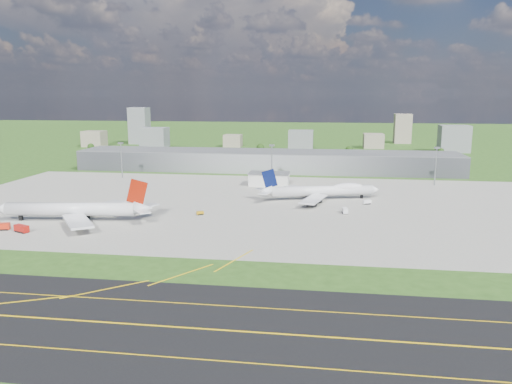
# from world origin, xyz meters

# --- Properties ---
(ground) EXTENTS (1400.00, 1400.00, 0.00)m
(ground) POSITION_xyz_m (0.00, 150.00, 0.00)
(ground) COLOR #2B4F18
(ground) RESTS_ON ground
(taxiway) EXTENTS (1400.00, 60.00, 0.06)m
(taxiway) POSITION_xyz_m (0.00, -110.00, 0.03)
(taxiway) COLOR black
(taxiway) RESTS_ON ground
(apron) EXTENTS (360.00, 190.00, 0.08)m
(apron) POSITION_xyz_m (10.00, 40.00, 0.04)
(apron) COLOR gray
(apron) RESTS_ON ground
(terminal) EXTENTS (300.00, 42.00, 15.00)m
(terminal) POSITION_xyz_m (0.00, 165.00, 7.50)
(terminal) COLOR gray
(terminal) RESTS_ON ground
(ops_building) EXTENTS (26.00, 16.00, 8.00)m
(ops_building) POSITION_xyz_m (10.00, 100.00, 4.00)
(ops_building) COLOR silver
(ops_building) RESTS_ON ground
(mast_west) EXTENTS (3.50, 2.00, 25.90)m
(mast_west) POSITION_xyz_m (-100.00, 115.00, 17.71)
(mast_west) COLOR gray
(mast_west) RESTS_ON ground
(mast_center) EXTENTS (3.50, 2.00, 25.90)m
(mast_center) POSITION_xyz_m (10.00, 115.00, 17.71)
(mast_center) COLOR gray
(mast_center) RESTS_ON ground
(mast_east) EXTENTS (3.50, 2.00, 25.90)m
(mast_east) POSITION_xyz_m (120.00, 115.00, 17.71)
(mast_east) COLOR gray
(mast_east) RESTS_ON ground
(airliner_red_twin) EXTENTS (76.32, 59.13, 20.94)m
(airliner_red_twin) POSITION_xyz_m (-70.84, -8.74, 5.58)
(airliner_red_twin) COLOR silver
(airliner_red_twin) RESTS_ON ground
(airliner_blue_quad) EXTENTS (70.39, 54.21, 18.67)m
(airliner_blue_quad) POSITION_xyz_m (45.72, 58.06, 5.19)
(airliner_blue_quad) COLOR silver
(airliner_blue_quad) RESTS_ON ground
(fire_truck) EXTENTS (7.87, 5.37, 3.30)m
(fire_truck) POSITION_xyz_m (-85.33, -31.19, 1.65)
(fire_truck) COLOR #AD130C
(fire_truck) RESTS_ON ground
(crash_tender) EXTENTS (6.66, 4.25, 3.23)m
(crash_tender) POSITION_xyz_m (-96.07, -28.91, 1.61)
(crash_tender) COLOR red
(crash_tender) RESTS_ON ground
(tug_yellow) EXTENTS (4.03, 3.65, 1.75)m
(tug_yellow) POSITION_xyz_m (-15.15, 11.66, 0.92)
(tug_yellow) COLOR #C88F0B
(tug_yellow) RESTS_ON ground
(van_white_near) EXTENTS (3.22, 5.91, 2.83)m
(van_white_near) POSITION_xyz_m (57.74, 25.17, 1.42)
(van_white_near) COLOR silver
(van_white_near) RESTS_ON ground
(van_white_far) EXTENTS (5.13, 4.08, 2.42)m
(van_white_far) POSITION_xyz_m (70.50, 48.59, 1.22)
(van_white_far) COLOR white
(van_white_far) RESTS_ON ground
(bldg_far_w) EXTENTS (24.00, 20.00, 18.00)m
(bldg_far_w) POSITION_xyz_m (-220.00, 320.00, 9.00)
(bldg_far_w) COLOR gray
(bldg_far_w) RESTS_ON ground
(bldg_w) EXTENTS (28.00, 22.00, 24.00)m
(bldg_w) POSITION_xyz_m (-140.00, 300.00, 12.00)
(bldg_w) COLOR slate
(bldg_w) RESTS_ON ground
(bldg_cw) EXTENTS (20.00, 18.00, 14.00)m
(bldg_cw) POSITION_xyz_m (-60.00, 340.00, 7.00)
(bldg_cw) COLOR gray
(bldg_cw) RESTS_ON ground
(bldg_c) EXTENTS (26.00, 20.00, 22.00)m
(bldg_c) POSITION_xyz_m (20.00, 310.00, 11.00)
(bldg_c) COLOR slate
(bldg_c) RESTS_ON ground
(bldg_ce) EXTENTS (22.00, 24.00, 16.00)m
(bldg_ce) POSITION_xyz_m (100.00, 350.00, 8.00)
(bldg_ce) COLOR gray
(bldg_ce) RESTS_ON ground
(bldg_e) EXTENTS (30.00, 22.00, 28.00)m
(bldg_e) POSITION_xyz_m (180.00, 320.00, 14.00)
(bldg_e) COLOR slate
(bldg_e) RESTS_ON ground
(bldg_tall_w) EXTENTS (22.00, 20.00, 44.00)m
(bldg_tall_w) POSITION_xyz_m (-180.00, 360.00, 22.00)
(bldg_tall_w) COLOR slate
(bldg_tall_w) RESTS_ON ground
(bldg_tall_e) EXTENTS (20.00, 18.00, 36.00)m
(bldg_tall_e) POSITION_xyz_m (140.00, 410.00, 18.00)
(bldg_tall_e) COLOR gray
(bldg_tall_e) RESTS_ON ground
(tree_far_w) EXTENTS (7.20, 7.20, 8.80)m
(tree_far_w) POSITION_xyz_m (-200.00, 270.00, 5.18)
(tree_far_w) COLOR #382314
(tree_far_w) RESTS_ON ground
(tree_w) EXTENTS (6.75, 6.75, 8.25)m
(tree_w) POSITION_xyz_m (-110.00, 265.00, 4.86)
(tree_w) COLOR #382314
(tree_w) RESTS_ON ground
(tree_c) EXTENTS (8.10, 8.10, 9.90)m
(tree_c) POSITION_xyz_m (-20.00, 280.00, 5.84)
(tree_c) COLOR #382314
(tree_c) RESTS_ON ground
(tree_e) EXTENTS (7.65, 7.65, 9.35)m
(tree_e) POSITION_xyz_m (70.00, 275.00, 5.51)
(tree_e) COLOR #382314
(tree_e) RESTS_ON ground
(tree_far_e) EXTENTS (6.30, 6.30, 7.70)m
(tree_far_e) POSITION_xyz_m (160.00, 285.00, 4.53)
(tree_far_e) COLOR #382314
(tree_far_e) RESTS_ON ground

